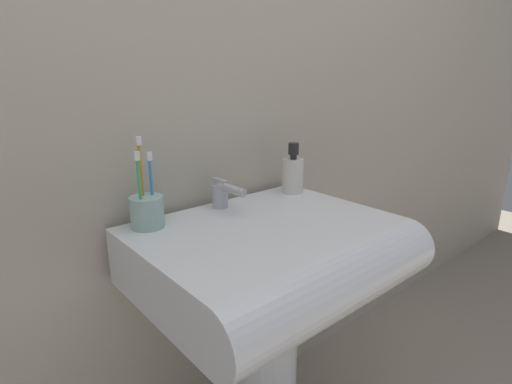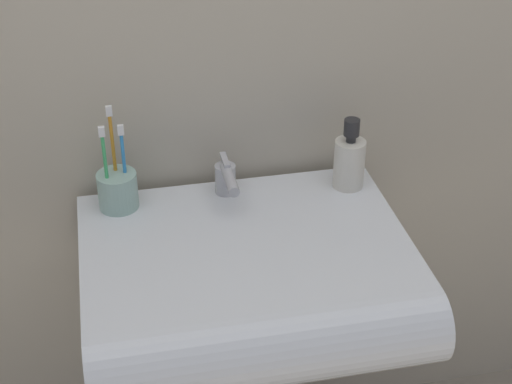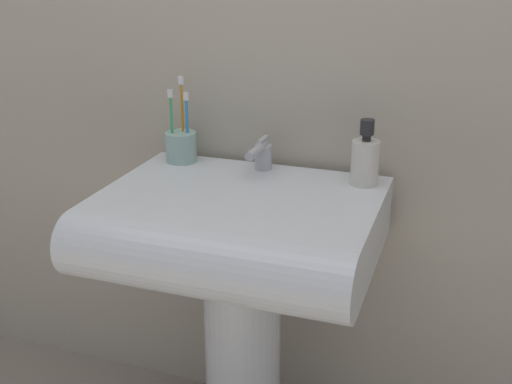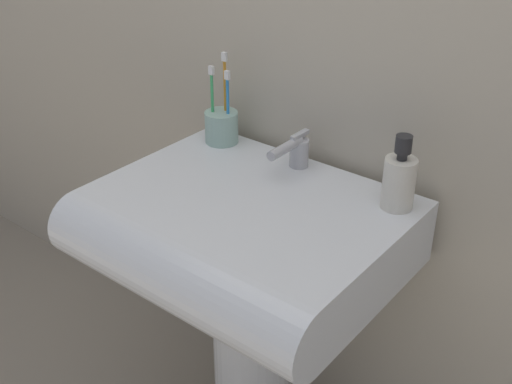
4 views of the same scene
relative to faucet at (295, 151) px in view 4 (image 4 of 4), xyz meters
name	(u,v)px [view 4 (image 4 of 4)]	position (x,y,z in m)	size (l,w,h in m)	color
sink_pedestal	(253,357)	(0.01, -0.16, -0.48)	(0.18, 0.18, 0.60)	white
sink_basin	(236,237)	(0.01, -0.21, -0.11)	(0.61, 0.50, 0.14)	white
faucet	(295,151)	(0.00, 0.00, 0.00)	(0.04, 0.13, 0.08)	#B7B7BC
toothbrush_cup	(222,125)	(-0.22, 0.01, 0.00)	(0.08, 0.08, 0.21)	#99BFB2
soap_bottle	(399,180)	(0.25, -0.01, 0.02)	(0.06, 0.06, 0.15)	silver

